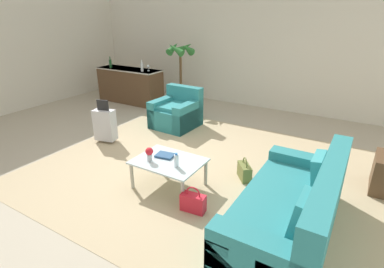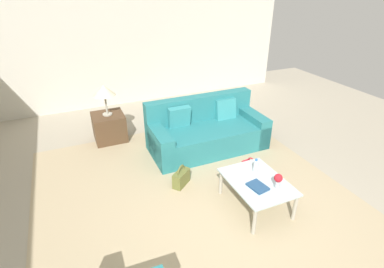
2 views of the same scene
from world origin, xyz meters
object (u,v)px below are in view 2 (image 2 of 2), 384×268
at_px(coffee_table, 257,184).
at_px(handbag_red, 251,170).
at_px(flower_vase, 278,180).
at_px(couch, 205,132).
at_px(coffee_table_book, 258,187).
at_px(table_lamp, 104,91).
at_px(side_table, 109,127).
at_px(water_bottle, 256,166).
at_px(handbag_olive, 181,178).

relative_size(coffee_table, handbag_red, 2.69).
xyz_separation_m(flower_vase, handbag_red, (0.82, -0.18, -0.42)).
relative_size(couch, coffee_table_book, 8.16).
bearing_deg(table_lamp, side_table, 0.00).
bearing_deg(flower_vase, side_table, 28.65).
height_order(water_bottle, coffee_table_book, water_bottle).
bearing_deg(coffee_table, couch, -3.18).
relative_size(couch, flower_vase, 10.26).
relative_size(coffee_table_book, handbag_olive, 0.72).
bearing_deg(couch, coffee_table, 176.82).
bearing_deg(handbag_red, couch, 10.61).
height_order(table_lamp, handbag_olive, table_lamp).
bearing_deg(handbag_olive, coffee_table_book, -144.94).
xyz_separation_m(coffee_table_book, handbag_olive, (0.98, 0.69, -0.31)).
bearing_deg(water_bottle, handbag_red, -29.49).
distance_m(side_table, handbag_olive, 2.08).
bearing_deg(coffee_table, table_lamp, 28.18).
height_order(coffee_table_book, flower_vase, flower_vase).
height_order(coffee_table_book, handbag_red, coffee_table_book).
height_order(side_table, table_lamp, table_lamp).
xyz_separation_m(flower_vase, side_table, (3.02, 1.65, -0.28)).
relative_size(table_lamp, handbag_red, 1.66).
bearing_deg(coffee_table_book, handbag_red, -38.51).
bearing_deg(water_bottle, flower_vase, -173.21).
bearing_deg(handbag_olive, table_lamp, 20.71).
distance_m(coffee_table_book, side_table, 3.25).
bearing_deg(side_table, handbag_olive, -159.29).
bearing_deg(coffee_table_book, coffee_table, -42.77).
bearing_deg(water_bottle, side_table, 31.61).
bearing_deg(flower_vase, table_lamp, 28.65).
xyz_separation_m(coffee_table_book, table_lamp, (2.92, 1.42, 0.57)).
bearing_deg(handbag_olive, side_table, 20.71).
height_order(couch, water_bottle, couch).
bearing_deg(couch, handbag_red, -169.39).
xyz_separation_m(coffee_table_book, handbag_red, (0.72, -0.41, -0.31)).
bearing_deg(flower_vase, couch, 1.42).
bearing_deg(water_bottle, table_lamp, 31.61).
xyz_separation_m(couch, flower_vase, (-2.02, -0.05, 0.24)).
distance_m(coffee_table_book, handbag_olive, 1.23).
height_order(table_lamp, handbag_red, table_lamp).
bearing_deg(side_table, couch, -121.96).
xyz_separation_m(coffee_table_book, flower_vase, (-0.10, -0.23, 0.11)).
height_order(flower_vase, table_lamp, table_lamp).
bearing_deg(side_table, handbag_red, -140.34).
bearing_deg(handbag_red, coffee_table_book, 150.57).
distance_m(couch, handbag_olive, 1.29).
distance_m(water_bottle, handbag_red, 0.60).
xyz_separation_m(couch, coffee_table_book, (-1.92, 0.18, 0.14)).
distance_m(flower_vase, handbag_red, 0.94).
relative_size(couch, handbag_olive, 5.88).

